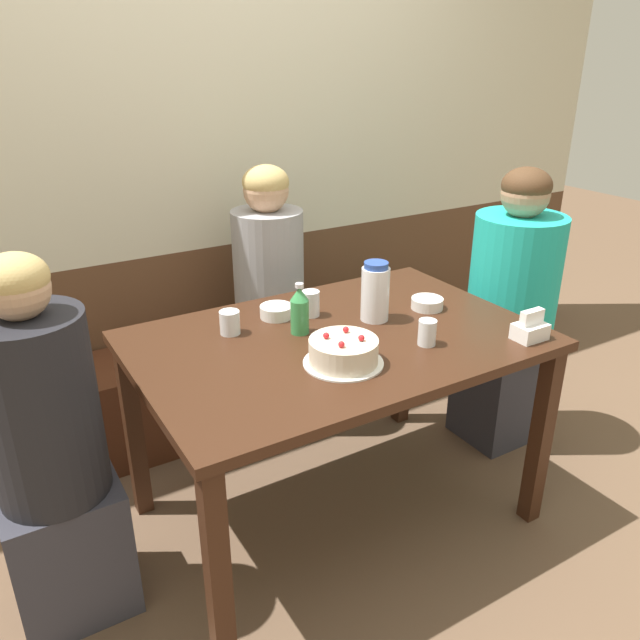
{
  "coord_description": "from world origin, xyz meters",
  "views": [
    {
      "loc": [
        -1.04,
        -1.62,
        1.65
      ],
      "look_at": [
        -0.04,
        0.05,
        0.8
      ],
      "focal_mm": 35.0,
      "sensor_mm": 36.0,
      "label": 1
    }
  ],
  "objects": [
    {
      "name": "ground_plane",
      "position": [
        0.0,
        0.0,
        0.0
      ],
      "size": [
        12.0,
        12.0,
        0.0
      ],
      "primitive_type": "plane",
      "color": "brown"
    },
    {
      "name": "back_wall",
      "position": [
        0.0,
        1.05,
        1.25
      ],
      "size": [
        4.8,
        0.04,
        2.5
      ],
      "color": "brown",
      "rests_on": "ground_plane"
    },
    {
      "name": "bench_seat",
      "position": [
        0.0,
        0.83,
        0.21
      ],
      "size": [
        2.12,
        0.38,
        0.43
      ],
      "color": "#472314",
      "rests_on": "ground_plane"
    },
    {
      "name": "dining_table",
      "position": [
        0.0,
        0.0,
        0.66
      ],
      "size": [
        1.35,
        0.9,
        0.75
      ],
      "color": "#381E11",
      "rests_on": "ground_plane"
    },
    {
      "name": "birthday_cake",
      "position": [
        -0.09,
        -0.18,
        0.79
      ],
      "size": [
        0.25,
        0.25,
        0.1
      ],
      "color": "white",
      "rests_on": "dining_table"
    },
    {
      "name": "water_pitcher",
      "position": [
        0.2,
        0.05,
        0.86
      ],
      "size": [
        0.1,
        0.1,
        0.22
      ],
      "color": "white",
      "rests_on": "dining_table"
    },
    {
      "name": "soju_bottle",
      "position": [
        -0.09,
        0.09,
        0.84
      ],
      "size": [
        0.06,
        0.06,
        0.18
      ],
      "color": "#388E4C",
      "rests_on": "dining_table"
    },
    {
      "name": "napkin_holder",
      "position": [
        0.55,
        -0.35,
        0.79
      ],
      "size": [
        0.11,
        0.08,
        0.11
      ],
      "color": "white",
      "rests_on": "dining_table"
    },
    {
      "name": "bowl_soup_white",
      "position": [
        -0.1,
        0.25,
        0.78
      ],
      "size": [
        0.12,
        0.12,
        0.04
      ],
      "color": "white",
      "rests_on": "dining_table"
    },
    {
      "name": "bowl_rice_small",
      "position": [
        0.43,
        0.04,
        0.77
      ],
      "size": [
        0.12,
        0.12,
        0.04
      ],
      "color": "white",
      "rests_on": "dining_table"
    },
    {
      "name": "glass_water_tall",
      "position": [
        -0.3,
        0.21,
        0.79
      ],
      "size": [
        0.07,
        0.07,
        0.08
      ],
      "color": "silver",
      "rests_on": "dining_table"
    },
    {
      "name": "glass_tumbler_short",
      "position": [
        0.22,
        -0.21,
        0.8
      ],
      "size": [
        0.06,
        0.06,
        0.09
      ],
      "color": "silver",
      "rests_on": "dining_table"
    },
    {
      "name": "glass_shot_small",
      "position": [
        0.02,
        0.2,
        0.8
      ],
      "size": [
        0.07,
        0.07,
        0.09
      ],
      "color": "silver",
      "rests_on": "dining_table"
    },
    {
      "name": "person_teal_shirt",
      "position": [
        0.1,
        0.71,
        0.57
      ],
      "size": [
        0.31,
        0.34,
        1.22
      ],
      "rotation": [
        0.0,
        0.0,
        -1.57
      ],
      "color": "#33333D",
      "rests_on": "ground_plane"
    },
    {
      "name": "person_pale_blue_shirt",
      "position": [
        -0.94,
        0.06,
        0.55
      ],
      "size": [
        0.34,
        0.31,
        1.18
      ],
      "color": "#33333D",
      "rests_on": "ground_plane"
    },
    {
      "name": "person_grey_tee",
      "position": [
        0.94,
        0.08,
        0.61
      ],
      "size": [
        0.37,
        0.37,
        1.23
      ],
      "rotation": [
        0.0,
        0.0,
        3.14
      ],
      "color": "#33333D",
      "rests_on": "ground_plane"
    }
  ]
}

